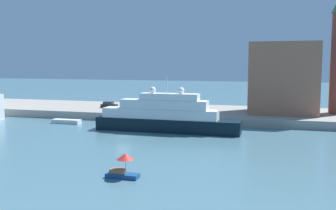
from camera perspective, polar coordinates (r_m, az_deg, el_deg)
name	(u,v)px	position (r m, az deg, el deg)	size (l,w,h in m)	color
ground	(123,137)	(68.28, -6.56, -4.64)	(400.00, 400.00, 0.00)	slate
quay_dock	(167,112)	(93.63, -0.14, -1.08)	(110.00, 22.65, 1.75)	gray
large_yacht	(165,116)	(72.21, -0.50, -1.68)	(27.35, 3.71, 10.54)	black
small_motorboat	(123,167)	(44.24, -6.62, -9.00)	(3.74, 1.96, 2.83)	navy
work_barge	(66,121)	(85.01, -14.71, -2.35)	(6.24, 1.84, 0.86)	silver
harbor_building	(283,78)	(88.68, 16.62, 3.82)	(14.41, 11.69, 15.45)	#9E664C
parked_car	(109,105)	(96.55, -8.67, -0.02)	(3.92, 1.72, 1.48)	black
person_figure	(127,106)	(92.75, -6.04, -0.17)	(0.36, 0.36, 1.62)	maroon
mooring_bollard	(183,113)	(82.16, 2.28, -1.20)	(0.48, 0.48, 0.86)	black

